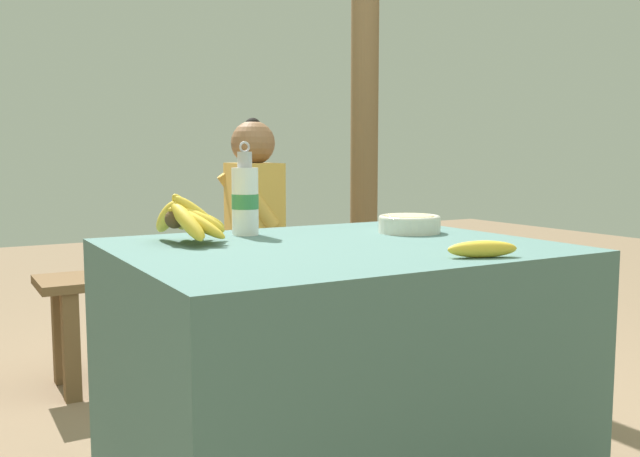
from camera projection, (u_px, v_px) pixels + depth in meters
market_counter at (334, 366)px, 1.91m from camera, size 1.16×0.95×0.70m
banana_bunch_ripe at (188, 219)px, 1.88m from camera, size 0.20×0.31×0.15m
serving_bowl at (409, 223)px, 2.14m from camera, size 0.20×0.20×0.06m
water_bottle at (245, 199)px, 2.08m from camera, size 0.08×0.08×0.29m
loose_banana_front at (482, 249)px, 1.62m from camera, size 0.18×0.10×0.04m
wooden_bench at (200, 286)px, 2.95m from camera, size 1.32×0.32×0.46m
seated_vendor at (243, 222)px, 3.00m from camera, size 0.44×0.42×1.10m
banana_bunch_green at (122, 259)px, 2.76m from camera, size 0.17×0.28×0.14m
support_post_far at (365, 76)px, 3.49m from camera, size 0.14×0.14×2.70m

